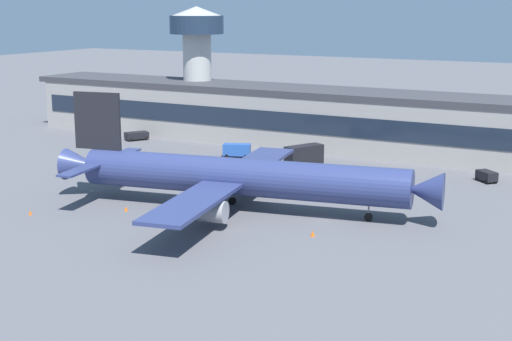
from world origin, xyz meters
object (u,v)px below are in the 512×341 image
pushback_tractor (136,135)px  baggage_tug (486,176)px  traffic_cone_1 (313,234)px  catering_truck (303,156)px  traffic_cone_0 (126,209)px  airliner (236,177)px  traffic_cone_2 (30,213)px  control_tower (197,54)px  crew_van (237,150)px

pushback_tractor → baggage_tug: 75.01m
traffic_cone_1 → pushback_tractor: bearing=144.5°
catering_truck → pushback_tractor: size_ratio=1.40×
baggage_tug → traffic_cone_0: baggage_tug is taller
airliner → traffic_cone_0: 16.33m
baggage_tug → airliner: bearing=-128.3°
catering_truck → baggage_tug: catering_truck is taller
traffic_cone_2 → traffic_cone_0: bearing=37.8°
traffic_cone_1 → traffic_cone_2: size_ratio=1.18×
catering_truck → traffic_cone_0: 39.22m
airliner → control_tower: 68.41m
pushback_tractor → traffic_cone_0: 57.62m
catering_truck → pushback_tractor: 44.75m
pushback_tractor → traffic_cone_2: (23.70, -54.51, -0.74)m
control_tower → traffic_cone_2: (17.44, -69.39, -17.49)m
control_tower → pushback_tractor: bearing=-112.8°
traffic_cone_0 → baggage_tug: bearing=46.5°
airliner → traffic_cone_2: (-23.77, -16.35, -4.50)m
control_tower → airliner: bearing=-52.2°
crew_van → baggage_tug: bearing=2.5°
baggage_tug → traffic_cone_1: (-12.55, -41.11, -0.72)m
pushback_tractor → baggage_tug: (74.93, -3.44, 0.04)m
catering_truck → crew_van: (-15.44, 3.08, -0.83)m
traffic_cone_0 → traffic_cone_2: size_ratio=1.07×
control_tower → baggage_tug: (68.67, -18.31, -16.71)m
pushback_tractor → traffic_cone_0: (34.11, -46.44, -0.72)m
pushback_tractor → traffic_cone_2: pushback_tractor is taller
airliner → control_tower: bearing=127.8°
traffic_cone_2 → crew_van: bearing=84.4°
crew_van → traffic_cone_0: size_ratio=8.60×
pushback_tractor → traffic_cone_0: bearing=-53.7°
catering_truck → traffic_cone_1: catering_truck is taller
baggage_tug → crew_van: crew_van is taller
catering_truck → pushback_tractor: catering_truck is taller
pushback_tractor → traffic_cone_1: (62.39, -44.54, -0.69)m
control_tower → crew_van: control_tower is taller
catering_truck → crew_van: catering_truck is taller
baggage_tug → traffic_cone_2: size_ratio=6.55×
pushback_tractor → crew_van: (28.48, -5.43, 0.41)m
airliner → control_tower: (-41.20, 53.04, 12.98)m
baggage_tug → crew_van: size_ratio=0.71×
pushback_tractor → crew_van: crew_van is taller
traffic_cone_1 → baggage_tug: bearing=73.0°
control_tower → crew_van: bearing=-42.4°
control_tower → pushback_tractor: (-6.26, -14.88, -16.74)m
pushback_tractor → traffic_cone_1: size_ratio=7.55×
catering_truck → traffic_cone_2: 50.28m
control_tower → baggage_tug: bearing=-14.9°
traffic_cone_0 → pushback_tractor: bearing=126.3°
traffic_cone_2 → catering_truck: bearing=66.3°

